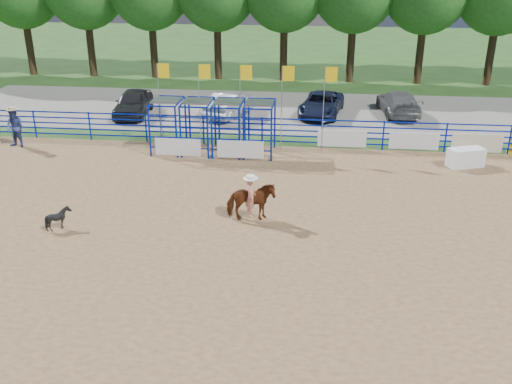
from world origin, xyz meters
TOP-DOWN VIEW (x-y plane):
  - ground at (0.00, 0.00)m, footprint 120.00×120.00m
  - arena_dirt at (0.00, 0.00)m, footprint 30.00×20.00m
  - gravel_strip at (0.00, 17.00)m, footprint 40.00×10.00m
  - announcer_table at (9.56, 8.05)m, footprint 1.76×1.25m
  - horse_and_rider at (0.46, 1.34)m, footprint 1.86×1.07m
  - calf at (-6.23, -0.12)m, footprint 0.80×0.72m
  - spectator_cowboy at (-12.23, 8.44)m, footprint 1.10×0.94m
  - car_a at (-8.26, 15.00)m, footprint 2.10×4.55m
  - car_b at (-2.46, 15.52)m, footprint 2.78×4.63m
  - car_c at (2.94, 16.26)m, footprint 2.95×5.07m
  - car_d at (7.55, 16.96)m, footprint 2.43×5.03m
  - perimeter_fence at (0.00, 0.00)m, footprint 30.10×20.10m
  - chute_assembly at (-1.90, 8.84)m, footprint 19.32×2.41m

SIDE VIEW (x-z plane):
  - ground at x=0.00m, z-range 0.00..0.00m
  - gravel_strip at x=0.00m, z-range 0.00..0.01m
  - arena_dirt at x=0.00m, z-range 0.00..0.02m
  - calf at x=-6.23m, z-range 0.02..0.86m
  - announcer_table at x=9.56m, z-range 0.02..0.87m
  - car_c at x=2.94m, z-range 0.01..1.34m
  - car_d at x=7.55m, z-range 0.01..1.42m
  - car_b at x=-2.46m, z-range 0.01..1.45m
  - perimeter_fence at x=0.00m, z-range 0.00..1.50m
  - car_a at x=-8.26m, z-range 0.01..1.52m
  - horse_and_rider at x=0.46m, z-range -0.35..2.15m
  - spectator_cowboy at x=-12.23m, z-range 0.02..2.04m
  - chute_assembly at x=-1.90m, z-range -0.84..3.36m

